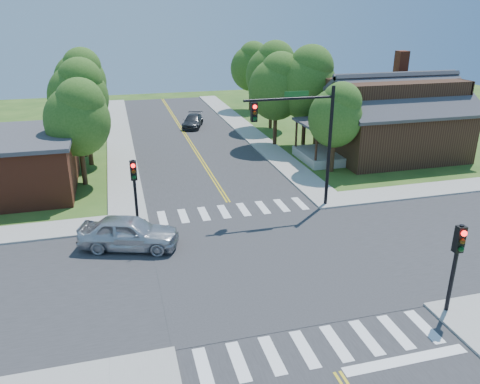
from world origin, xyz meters
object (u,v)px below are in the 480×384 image
object	(u,v)px
signal_mast_ne	(303,129)
signal_pole_nw	(134,181)
house_ne	(392,114)
car_dgrey	(193,121)
signal_pole_se	(457,253)
car_silver	(129,233)

from	to	relation	value
signal_mast_ne	signal_pole_nw	bearing A→B (deg)	-179.93
signal_pole_nw	house_ne	bearing A→B (deg)	22.69
car_dgrey	house_ne	bearing A→B (deg)	-25.95
signal_pole_se	house_ne	xyz separation A→B (m)	(9.51, 19.86, 0.67)
signal_pole_nw	car_silver	world-z (taller)	signal_pole_nw
signal_mast_ne	signal_pole_se	xyz separation A→B (m)	(1.69, -11.21, -2.19)
signal_mast_ne	signal_pole_se	bearing A→B (deg)	-81.44
signal_mast_ne	car_dgrey	size ratio (longest dim) A/B	1.58
signal_pole_nw	car_silver	size ratio (longest dim) A/B	0.72
signal_mast_ne	house_ne	xyz separation A→B (m)	(11.19, 8.65, -1.52)
car_silver	house_ne	bearing A→B (deg)	-43.94
car_silver	car_dgrey	world-z (taller)	car_silver
signal_pole_se	car_dgrey	size ratio (longest dim) A/B	0.83
signal_mast_ne	house_ne	distance (m)	14.23
signal_pole_nw	car_dgrey	world-z (taller)	signal_pole_nw
signal_pole_nw	car_silver	bearing A→B (deg)	-102.10
signal_pole_se	signal_pole_nw	world-z (taller)	same
house_ne	car_dgrey	world-z (taller)	house_ne
house_ne	car_silver	xyz separation A→B (m)	(-21.25, -11.17, -2.50)
signal_pole_se	car_dgrey	xyz separation A→B (m)	(-4.35, 33.48, -2.05)
signal_pole_se	signal_pole_nw	bearing A→B (deg)	135.00
signal_pole_nw	signal_mast_ne	bearing A→B (deg)	0.07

